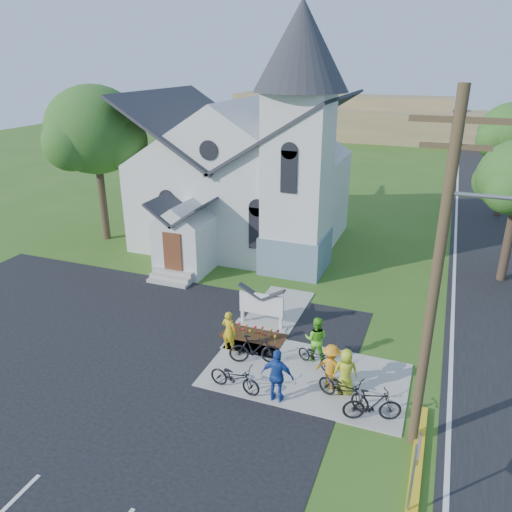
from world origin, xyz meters
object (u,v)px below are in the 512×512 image
at_px(cyclist_3, 331,367).
at_px(bike_3, 372,405).
at_px(church_sign, 261,304).
at_px(stop_sign, 417,459).
at_px(utility_pole, 439,274).
at_px(bike_2, 315,356).
at_px(bike_1, 255,349).
at_px(bike_4, 344,389).
at_px(bike_0, 235,377).
at_px(cyclist_2, 277,376).
at_px(cyclist_0, 229,331).
at_px(cyclist_4, 346,372).
at_px(cyclist_1, 316,339).

height_order(cyclist_3, bike_3, cyclist_3).
bearing_deg(church_sign, stop_sign, -48.12).
bearing_deg(church_sign, utility_pole, -35.60).
bearing_deg(bike_2, bike_1, 129.63).
bearing_deg(bike_2, bike_4, -116.71).
relative_size(bike_0, cyclist_2, 1.01).
bearing_deg(utility_pole, church_sign, 144.40).
height_order(cyclist_0, cyclist_4, cyclist_4).
height_order(stop_sign, cyclist_2, stop_sign).
bearing_deg(church_sign, cyclist_2, -63.58).
height_order(church_sign, cyclist_2, cyclist_2).
xyz_separation_m(cyclist_2, bike_2, (0.67, 2.33, -0.53)).
bearing_deg(cyclist_1, cyclist_2, 71.83).
relative_size(bike_0, cyclist_3, 1.16).
height_order(utility_pole, bike_3, utility_pole).
xyz_separation_m(stop_sign, bike_1, (-5.89, 4.74, -1.16)).
height_order(bike_3, cyclist_4, cyclist_4).
height_order(cyclist_3, bike_4, cyclist_3).
xyz_separation_m(utility_pole, bike_4, (-2.33, 0.95, -4.85)).
xyz_separation_m(cyclist_1, bike_2, (0.11, -0.42, -0.46)).
bearing_deg(cyclist_1, utility_pole, 134.71).
bearing_deg(cyclist_1, stop_sign, 117.42).
height_order(church_sign, cyclist_0, church_sign).
distance_m(bike_1, bike_2, 2.20).
bearing_deg(cyclist_4, bike_2, -56.88).
distance_m(stop_sign, bike_1, 7.65).
bearing_deg(bike_3, stop_sign, -174.59).
height_order(utility_pole, bike_2, utility_pole).
xyz_separation_m(cyclist_0, bike_2, (3.36, 0.12, -0.41)).
bearing_deg(cyclist_3, cyclist_0, -9.35).
height_order(cyclist_2, bike_3, cyclist_2).
bearing_deg(stop_sign, cyclist_3, 124.84).
bearing_deg(cyclist_4, bike_0, 3.24).
height_order(church_sign, bike_4, church_sign).
bearing_deg(church_sign, bike_1, -74.44).
distance_m(bike_2, bike_3, 3.23).
bearing_deg(bike_0, bike_3, -81.19).
relative_size(cyclist_1, bike_4, 0.90).
height_order(church_sign, utility_pole, utility_pole).
xyz_separation_m(bike_0, bike_3, (4.53, 0.14, 0.05)).
height_order(utility_pole, stop_sign, utility_pole).
relative_size(church_sign, cyclist_1, 1.27).
height_order(stop_sign, bike_4, stop_sign).
bearing_deg(utility_pole, cyclist_0, 160.41).
distance_m(utility_pole, cyclist_2, 6.23).
bearing_deg(cyclist_1, cyclist_4, 125.31).
height_order(stop_sign, cyclist_1, stop_sign).
bearing_deg(stop_sign, cyclist_0, 143.84).
height_order(cyclist_2, cyclist_4, cyclist_2).
relative_size(utility_pole, bike_3, 5.49).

